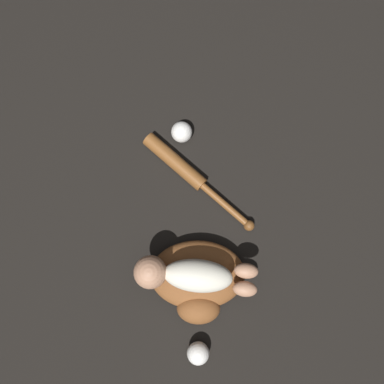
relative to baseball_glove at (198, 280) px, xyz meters
The scene contains 6 objects.
ground_plane 0.07m from the baseball_glove, 144.51° to the left, with size 6.00×6.00×0.00m, color black.
baseball_glove is the anchor object (origin of this frame).
baby_figure 0.10m from the baseball_glove, 13.81° to the right, with size 0.39×0.19×0.10m.
baseball_bat 0.38m from the baseball_glove, 63.13° to the right, with size 0.48×0.21×0.05m.
baseball 0.53m from the baseball_glove, 63.11° to the right, with size 0.08×0.08×0.08m.
baseball_spare 0.24m from the baseball_glove, 111.15° to the left, with size 0.07×0.07×0.07m.
Camera 1 is at (0.08, -0.08, 1.33)m, focal length 35.00 mm.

